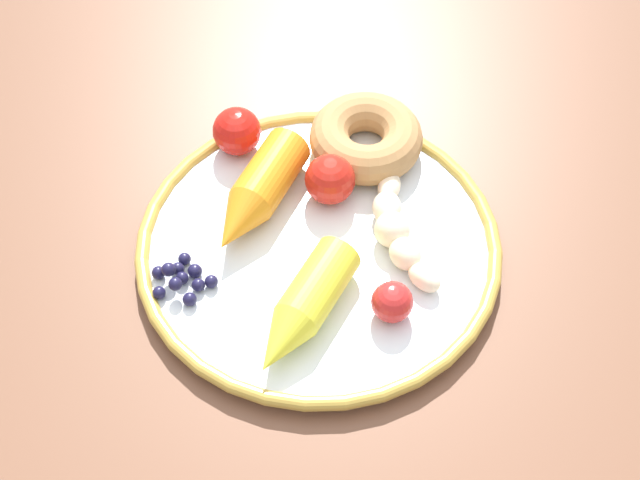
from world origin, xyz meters
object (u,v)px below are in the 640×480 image
object	(u,v)px
carrot_orange	(257,194)
carrot_yellow	(303,309)
donut	(366,138)
tomato_near	(392,302)
dining_table	(293,306)
tomato_far	(330,179)
plate	(320,242)
blueberry_pile	(182,278)
tomato_mid	(237,131)
banana	(397,230)

from	to	relation	value
carrot_orange	carrot_yellow	bearing A→B (deg)	-55.37
donut	carrot_yellow	bearing A→B (deg)	-91.55
donut	tomato_near	world-z (taller)	donut
tomato_near	dining_table	bearing A→B (deg)	152.41
carrot_yellow	carrot_orange	bearing A→B (deg)	124.63
dining_table	donut	distance (m)	0.17
tomato_far	carrot_orange	bearing A→B (deg)	-151.08
plate	blueberry_pile	bearing A→B (deg)	-143.36
carrot_yellow	dining_table	bearing A→B (deg)	113.26
carrot_orange	tomato_near	size ratio (longest dim) A/B	3.92
donut	tomato_mid	bearing A→B (deg)	-167.11
banana	tomato_far	xyz separation A→B (m)	(-0.07, 0.03, 0.01)
dining_table	plate	world-z (taller)	plate
carrot_orange	tomato_near	bearing A→B (deg)	-28.83
blueberry_pile	tomato_mid	size ratio (longest dim) A/B	1.27
donut	tomato_far	xyz separation A→B (m)	(-0.02, -0.06, 0.00)
tomato_far	plate	bearing A→B (deg)	-84.93
banana	carrot_orange	world-z (taller)	carrot_orange
banana	donut	size ratio (longest dim) A/B	1.15
carrot_orange	tomato_mid	world-z (taller)	tomato_mid
donut	blueberry_pile	world-z (taller)	donut
donut	tomato_near	bearing A→B (deg)	-69.90
donut	blueberry_pile	bearing A→B (deg)	-121.41
dining_table	carrot_orange	size ratio (longest dim) A/B	6.99
dining_table	tomato_mid	distance (m)	0.17
carrot_yellow	tomato_far	size ratio (longest dim) A/B	2.91
donut	dining_table	bearing A→B (deg)	-108.85
blueberry_pile	tomato_near	size ratio (longest dim) A/B	1.67
plate	tomato_mid	size ratio (longest dim) A/B	7.04
carrot_yellow	blueberry_pile	bearing A→B (deg)	174.55
carrot_orange	carrot_yellow	xyz separation A→B (m)	(0.07, -0.10, -0.00)
dining_table	tomato_near	distance (m)	0.17
tomato_mid	carrot_orange	bearing A→B (deg)	-58.75
donut	blueberry_pile	size ratio (longest dim) A/B	1.84
dining_table	tomato_mid	xyz separation A→B (m)	(-0.07, 0.09, 0.13)
dining_table	carrot_orange	xyz separation A→B (m)	(-0.04, 0.02, 0.13)
tomato_near	donut	bearing A→B (deg)	110.10
tomato_far	donut	bearing A→B (deg)	73.19
plate	carrot_yellow	distance (m)	0.08
carrot_orange	tomato_far	size ratio (longest dim) A/B	2.97
tomato_near	tomato_mid	size ratio (longest dim) A/B	0.76
tomato_mid	tomato_far	bearing A→B (deg)	-19.25
banana	carrot_yellow	bearing A→B (deg)	-118.50
plate	donut	distance (m)	0.11
blueberry_pile	tomato_far	distance (m)	0.15
plate	tomato_far	world-z (taller)	tomato_far
plate	carrot_yellow	bearing A→B (deg)	-84.16
carrot_orange	tomato_near	xyz separation A→B (m)	(0.13, -0.07, -0.00)
dining_table	blueberry_pile	xyz separation A→B (m)	(-0.07, -0.07, 0.11)
plate	tomato_mid	bearing A→B (deg)	140.39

